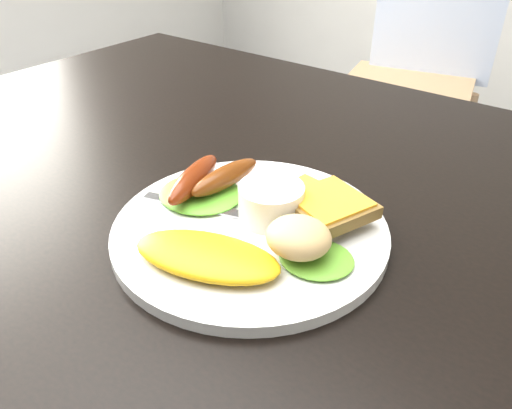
# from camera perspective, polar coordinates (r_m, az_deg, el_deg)

# --- Properties ---
(dining_table) EXTENTS (1.20, 0.80, 0.04)m
(dining_table) POSITION_cam_1_polar(r_m,az_deg,el_deg) (0.65, -0.37, 2.93)
(dining_table) COLOR black
(dining_table) RESTS_ON ground
(dining_chair) EXTENTS (0.51, 0.51, 0.05)m
(dining_chair) POSITION_cam_1_polar(r_m,az_deg,el_deg) (1.84, 16.66, 12.22)
(dining_chair) COLOR tan
(dining_chair) RESTS_ON ground
(plate) EXTENTS (0.28, 0.28, 0.01)m
(plate) POSITION_cam_1_polar(r_m,az_deg,el_deg) (0.51, -0.68, -2.92)
(plate) COLOR white
(plate) RESTS_ON dining_table
(lettuce_left) EXTENTS (0.11, 0.10, 0.01)m
(lettuce_left) POSITION_cam_1_polar(r_m,az_deg,el_deg) (0.56, -6.37, 1.22)
(lettuce_left) COLOR #409B1A
(lettuce_left) RESTS_ON plate
(lettuce_right) EXTENTS (0.09, 0.08, 0.01)m
(lettuce_right) POSITION_cam_1_polar(r_m,az_deg,el_deg) (0.46, 6.93, -6.16)
(lettuce_right) COLOR #538B1F
(lettuce_right) RESTS_ON plate
(omelette) EXTENTS (0.15, 0.11, 0.02)m
(omelette) POSITION_cam_1_polar(r_m,az_deg,el_deg) (0.46, -5.65, -5.86)
(omelette) COLOR #E8AD0D
(omelette) RESTS_ON plate
(sausage_a) EXTENTS (0.06, 0.11, 0.03)m
(sausage_a) POSITION_cam_1_polar(r_m,az_deg,el_deg) (0.55, -7.13, 2.97)
(sausage_a) COLOR maroon
(sausage_a) RESTS_ON lettuce_left
(sausage_b) EXTENTS (0.03, 0.10, 0.02)m
(sausage_b) POSITION_cam_1_polar(r_m,az_deg,el_deg) (0.55, -3.53, 3.18)
(sausage_b) COLOR #6E3709
(sausage_b) RESTS_ON lettuce_left
(ramekin) EXTENTS (0.07, 0.07, 0.04)m
(ramekin) POSITION_cam_1_polar(r_m,az_deg,el_deg) (0.51, 1.73, 0.16)
(ramekin) COLOR white
(ramekin) RESTS_ON plate
(toast_a) EXTENTS (0.07, 0.07, 0.01)m
(toast_a) POSITION_cam_1_polar(r_m,az_deg,el_deg) (0.54, 5.87, 0.67)
(toast_a) COLOR brown
(toast_a) RESTS_ON plate
(toast_b) EXTENTS (0.10, 0.10, 0.01)m
(toast_b) POSITION_cam_1_polar(r_m,az_deg,el_deg) (0.51, 8.30, -0.20)
(toast_b) COLOR olive
(toast_b) RESTS_ON toast_a
(potato_salad) EXTENTS (0.06, 0.06, 0.03)m
(potato_salad) POSITION_cam_1_polar(r_m,az_deg,el_deg) (0.46, 4.88, -3.73)
(potato_salad) COLOR #CAC08C
(potato_salad) RESTS_ON lettuce_right
(fork) EXTENTS (0.16, 0.06, 0.00)m
(fork) POSITION_cam_1_polar(r_m,az_deg,el_deg) (0.53, -5.15, -0.54)
(fork) COLOR #ADAFB7
(fork) RESTS_ON plate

